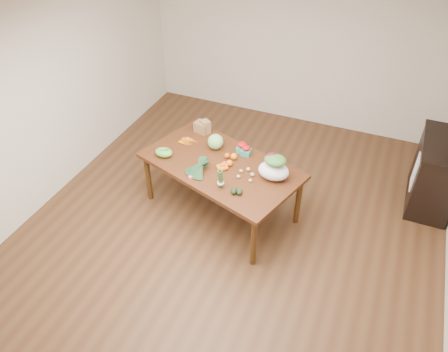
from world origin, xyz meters
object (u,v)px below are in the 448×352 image
at_px(mandarin_cluster, 222,166).
at_px(asparagus_bundle, 221,179).
at_px(cabinet, 435,173).
at_px(paper_bag, 202,126).
at_px(cabbage, 216,142).
at_px(dining_table, 221,188).
at_px(kale_bunch, 196,168).
at_px(salad_bag, 274,168).

xyz_separation_m(mandarin_cluster, asparagus_bundle, (0.11, -0.32, 0.08)).
xyz_separation_m(cabinet, mandarin_cluster, (-2.43, -1.30, 0.32)).
bearing_deg(paper_bag, cabbage, -41.31).
relative_size(dining_table, kale_bunch, 4.78).
height_order(dining_table, salad_bag, salad_bag).
bearing_deg(salad_bag, mandarin_cluster, -173.31).
bearing_deg(paper_bag, salad_bag, -26.00).
height_order(cabinet, asparagus_bundle, asparagus_bundle).
relative_size(mandarin_cluster, kale_bunch, 0.45).
height_order(dining_table, cabinet, cabinet).
xyz_separation_m(kale_bunch, asparagus_bundle, (0.36, -0.12, 0.05)).
relative_size(cabinet, mandarin_cluster, 5.67).
bearing_deg(cabinet, mandarin_cluster, -151.80).
distance_m(dining_table, asparagus_bundle, 0.67).
bearing_deg(asparagus_bundle, dining_table, 130.86).
relative_size(paper_bag, salad_bag, 0.69).
relative_size(cabinet, cabbage, 5.11).
height_order(dining_table, paper_bag, paper_bag).
distance_m(cabinet, mandarin_cluster, 2.78).
relative_size(cabbage, salad_bag, 0.55).
bearing_deg(cabinet, paper_bag, -167.66).
relative_size(cabinet, asparagus_bundle, 4.08).
xyz_separation_m(cabbage, asparagus_bundle, (0.36, -0.69, 0.03)).
distance_m(dining_table, salad_bag, 0.84).
distance_m(cabinet, kale_bunch, 3.10).
relative_size(cabbage, asparagus_bundle, 0.80).
bearing_deg(cabbage, dining_table, -56.05).
distance_m(asparagus_bundle, salad_bag, 0.64).
bearing_deg(kale_bunch, dining_table, 74.29).
relative_size(kale_bunch, salad_bag, 1.10).
bearing_deg(cabbage, kale_bunch, -90.12).
bearing_deg(kale_bunch, salad_bag, 35.97).
height_order(mandarin_cluster, kale_bunch, kale_bunch).
bearing_deg(salad_bag, kale_bunch, -162.07).
bearing_deg(salad_bag, cabinet, 34.11).
distance_m(mandarin_cluster, kale_bunch, 0.33).
height_order(kale_bunch, salad_bag, salad_bag).
bearing_deg(cabinet, salad_bag, -145.89).
xyz_separation_m(cabbage, mandarin_cluster, (0.25, -0.37, -0.06)).
bearing_deg(paper_bag, asparagus_bundle, -54.90).
distance_m(kale_bunch, salad_bag, 0.91).
relative_size(cabinet, salad_bag, 2.80).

